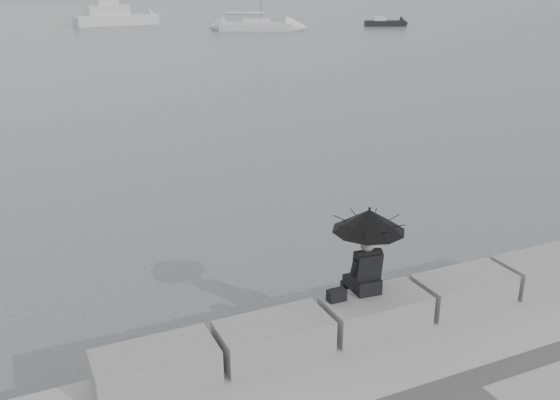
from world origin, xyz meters
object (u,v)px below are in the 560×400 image
sailboat_right (257,25)px  small_motorboat (385,23)px  motor_cruiser (116,17)px  seated_person (369,233)px

sailboat_right → small_motorboat: size_ratio=2.71×
motor_cruiser → small_motorboat: (27.33, -14.01, -0.57)m
motor_cruiser → sailboat_right: bearing=-54.9°
motor_cruiser → small_motorboat: size_ratio=2.01×
motor_cruiser → small_motorboat: bearing=-33.5°
sailboat_right → small_motorboat: sailboat_right is taller
seated_person → sailboat_right: (21.11, 54.74, -1.46)m
sailboat_right → motor_cruiser: sailboat_right is taller
motor_cruiser → small_motorboat: 30.72m
seated_person → motor_cruiser: bearing=87.6°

